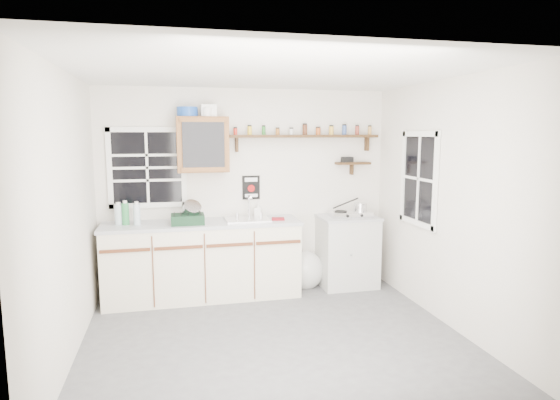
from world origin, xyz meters
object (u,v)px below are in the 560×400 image
(hotplate, at_px, (350,214))
(spice_shelf, at_px, (306,135))
(main_cabinet, at_px, (203,260))
(right_cabinet, at_px, (347,251))
(dish_rack, at_px, (189,216))
(upper_cabinet, at_px, (203,144))

(hotplate, bearing_deg, spice_shelf, 162.48)
(main_cabinet, xyz_separation_m, hotplate, (1.86, 0.01, 0.48))
(right_cabinet, height_order, spice_shelf, spice_shelf)
(main_cabinet, relative_size, dish_rack, 6.13)
(spice_shelf, xyz_separation_m, hotplate, (0.54, -0.21, -0.98))
(dish_rack, bearing_deg, upper_cabinet, 49.86)
(upper_cabinet, bearing_deg, hotplate, -4.33)
(dish_rack, bearing_deg, right_cabinet, 3.55)
(right_cabinet, relative_size, dish_rack, 2.42)
(right_cabinet, relative_size, upper_cabinet, 1.40)
(upper_cabinet, height_order, spice_shelf, upper_cabinet)
(main_cabinet, height_order, hotplate, hotplate)
(spice_shelf, bearing_deg, right_cabinet, -20.12)
(main_cabinet, xyz_separation_m, upper_cabinet, (0.03, 0.14, 1.36))
(main_cabinet, xyz_separation_m, dish_rack, (-0.16, -0.08, 0.55))
(main_cabinet, height_order, dish_rack, dish_rack)
(right_cabinet, height_order, upper_cabinet, upper_cabinet)
(main_cabinet, height_order, right_cabinet, main_cabinet)
(upper_cabinet, xyz_separation_m, spice_shelf, (1.29, 0.07, 0.10))
(spice_shelf, height_order, dish_rack, spice_shelf)
(hotplate, bearing_deg, dish_rack, -174.08)
(hotplate, bearing_deg, main_cabinet, -176.28)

